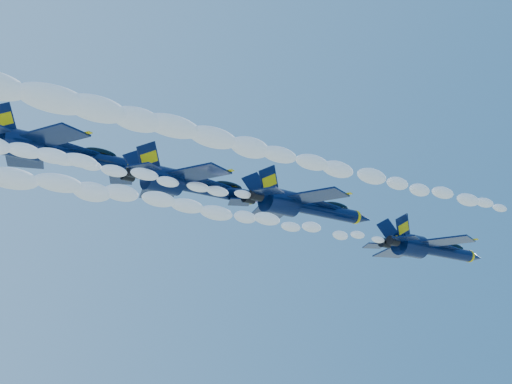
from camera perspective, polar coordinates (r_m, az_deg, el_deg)
smoke_trail_jet_lead at (r=53.76m, az=5.34°, el=2.24°), size 58.09×1.95×1.75m
jet_second at (r=80.37m, az=13.72°, el=-4.39°), size 16.03×13.15×5.96m
smoke_trail_jet_second at (r=57.99m, az=-9.71°, el=-0.45°), size 58.09×2.04×1.84m
jet_third at (r=79.05m, az=3.94°, el=-1.13°), size 18.11×14.86×6.73m
jet_fourth at (r=74.79m, az=-5.14°, el=0.58°), size 17.73×14.54×6.59m
jet_fifth at (r=75.73m, az=-15.69°, el=3.22°), size 18.52×15.19×6.88m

